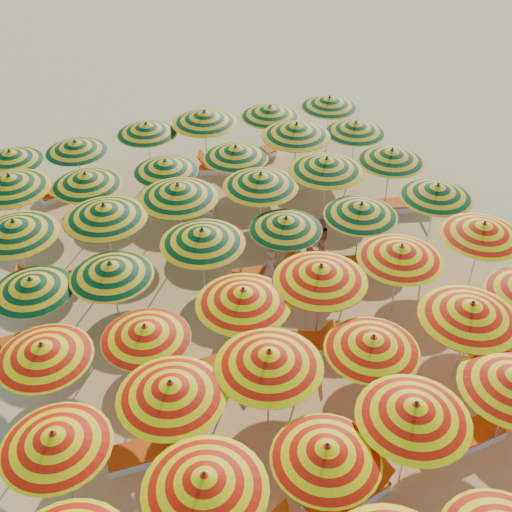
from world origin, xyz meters
name	(u,v)px	position (x,y,z in m)	size (l,w,h in m)	color
ground	(263,317)	(0.00, 0.00, 0.00)	(120.00, 120.00, 0.00)	#E1AF64
umbrella_7	(205,482)	(-3.07, -5.19, 1.97)	(2.30, 2.30, 2.24)	silver
umbrella_8	(327,452)	(-0.93, -5.30, 1.83)	(1.97, 1.97, 2.08)	silver
umbrella_9	(415,411)	(0.86, -5.17, 1.97)	(2.58, 2.58, 2.24)	silver
umbrella_12	(54,440)	(-5.24, -3.40, 1.85)	(2.07, 2.07, 2.10)	silver
umbrella_13	(171,390)	(-3.08, -3.12, 1.95)	(2.31, 2.31, 2.21)	silver
umbrella_14	(269,359)	(-1.11, -3.11, 2.01)	(2.61, 2.61, 2.29)	silver
umbrella_15	(373,343)	(1.06, -3.32, 1.84)	(2.38, 2.38, 2.09)	silver
umbrella_16	(471,311)	(3.33, -3.39, 2.04)	(2.41, 2.41, 2.32)	silver
umbrella_18	(43,351)	(-5.19, -1.15, 1.83)	(2.55, 2.55, 2.08)	silver
umbrella_19	(145,332)	(-3.15, -1.29, 1.77)	(1.98, 1.98, 2.01)	silver
umbrella_20	(243,297)	(-0.94, -1.18, 1.97)	(2.76, 2.76, 2.24)	silver
umbrella_21	(321,273)	(0.93, -1.14, 2.04)	(2.89, 2.89, 2.32)	silver
umbrella_22	(401,253)	(3.11, -0.99, 1.92)	(2.33, 2.33, 2.19)	silver
umbrella_23	(483,230)	(5.49, -0.93, 1.94)	(2.32, 2.32, 2.20)	silver
umbrella_24	(31,285)	(-5.21, 1.14, 1.76)	(1.93, 1.93, 1.99)	silver
umbrella_25	(111,270)	(-3.43, 0.94, 1.84)	(2.53, 2.53, 2.09)	silver
umbrella_26	(202,236)	(-1.12, 1.25, 1.98)	(2.52, 2.52, 2.25)	silver
umbrella_27	(286,223)	(1.12, 1.29, 1.77)	(2.27, 2.27, 2.01)	silver
umbrella_28	(361,210)	(3.17, 1.08, 1.84)	(2.20, 2.20, 2.09)	silver
umbrella_29	(437,191)	(5.49, 1.07, 1.90)	(2.62, 2.62, 2.16)	silver
umbrella_30	(14,228)	(-5.36, 3.23, 2.00)	(2.30, 2.30, 2.27)	silver
umbrella_31	(104,212)	(-3.15, 3.08, 2.04)	(2.59, 2.59, 2.32)	silver
umbrella_32	(178,191)	(-1.14, 3.35, 2.04)	(2.48, 2.48, 2.32)	silver
umbrella_33	(261,180)	(1.17, 3.19, 1.98)	(2.15, 2.15, 2.25)	silver
umbrella_34	(326,165)	(3.21, 3.25, 2.02)	(2.75, 2.75, 2.30)	silver
umbrella_35	(391,156)	(5.34, 3.23, 1.90)	(2.09, 2.09, 2.16)	silver
umbrella_36	(10,182)	(-5.30, 5.46, 2.03)	(2.90, 2.90, 2.31)	silver
umbrella_37	(86,179)	(-3.32, 5.17, 1.86)	(2.50, 2.50, 2.11)	silver
umbrella_38	(165,166)	(-1.02, 5.24, 1.78)	(2.03, 2.03, 2.02)	silver
umbrella_39	(236,152)	(1.14, 5.17, 1.85)	(2.16, 2.16, 2.11)	silver
umbrella_40	(296,130)	(3.26, 5.50, 2.04)	(2.56, 2.56, 2.32)	silver
umbrella_41	(356,127)	(5.29, 5.38, 1.82)	(2.14, 2.14, 2.07)	silver
umbrella_42	(10,156)	(-5.21, 7.48, 1.77)	(2.47, 2.47, 2.01)	silver
umbrella_43	(76,146)	(-3.28, 7.42, 1.77)	(2.12, 2.12, 2.01)	silver
umbrella_44	(146,129)	(-1.00, 7.69, 1.82)	(2.54, 2.54, 2.07)	silver
umbrella_45	(205,117)	(0.88, 7.44, 2.01)	(2.17, 2.17, 2.29)	silver
umbrella_46	(270,111)	(3.14, 7.39, 1.86)	(2.41, 2.41, 2.11)	silver
umbrella_47	(329,102)	(5.33, 7.35, 1.85)	(2.03, 2.03, 2.10)	silver
lounger_1	(349,495)	(-0.33, -5.28, 0.15)	(1.81, 0.89, 0.69)	white
lounger_2	(466,437)	(2.53, -4.97, 0.15)	(1.77, 0.69, 0.69)	white
lounger_3	(152,450)	(-3.58, -2.98, 0.15)	(1.76, 0.66, 0.69)	white
lounger_4	(225,363)	(-1.44, -1.27, 0.15)	(1.78, 0.73, 0.69)	white
lounger_5	(299,343)	(0.43, -1.28, 0.15)	(1.82, 1.21, 0.69)	white
lounger_6	(20,344)	(-5.81, 1.06, 0.15)	(1.75, 0.64, 0.69)	white
lounger_7	(266,275)	(0.62, 1.38, 0.15)	(1.80, 0.82, 0.69)	white
lounger_8	(336,265)	(2.58, 1.09, 0.15)	(1.82, 1.22, 0.69)	white
lounger_9	(50,282)	(-4.86, 3.13, 0.15)	(1.81, 0.88, 0.69)	white
lounger_10	(404,205)	(5.93, 3.03, 0.15)	(1.82, 1.02, 0.69)	white
lounger_11	(185,207)	(-0.51, 5.33, 0.15)	(1.82, 1.19, 0.69)	white
lounger_12	(280,185)	(2.76, 5.52, 0.15)	(1.74, 0.61, 0.69)	white
lounger_13	(64,191)	(-3.88, 7.65, 0.15)	(1.83, 1.05, 0.69)	white
lounger_14	(223,168)	(1.38, 7.24, 0.15)	(1.82, 1.21, 0.69)	white
lounger_15	(251,157)	(2.55, 7.59, 0.15)	(1.82, 1.01, 0.69)	white
beachgoer_a	(270,270)	(0.56, 0.95, 0.67)	(0.49, 0.32, 1.34)	tan
beachgoer_b	(320,239)	(2.37, 1.73, 0.64)	(0.62, 0.48, 1.27)	tan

